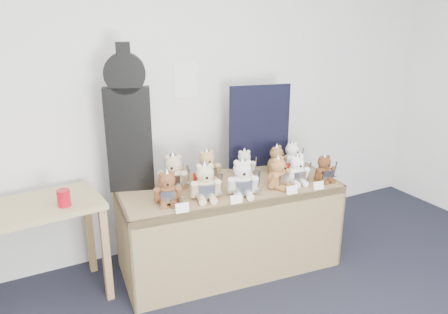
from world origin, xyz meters
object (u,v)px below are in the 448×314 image
display_table (232,207)px  teddy_back_centre_right (244,164)px  teddy_front_far_right (297,171)px  teddy_back_centre_left (207,167)px  teddy_back_end (292,157)px  teddy_front_right (278,174)px  teddy_back_far_left (178,176)px  teddy_front_centre (242,179)px  teddy_back_right (277,160)px  teddy_front_end (324,169)px  teddy_back_left (173,173)px  teddy_front_far_left (168,189)px  guitar_case (128,121)px  teddy_front_left (205,183)px  side_table (33,222)px  red_cup (64,198)px

display_table → teddy_back_centre_right: bearing=48.8°
teddy_front_far_right → teddy_back_centre_left: size_ratio=0.91×
teddy_back_end → teddy_front_right: bearing=-151.7°
display_table → teddy_back_far_left: size_ratio=8.04×
teddy_front_centre → teddy_back_centre_left: size_ratio=1.09×
teddy_back_right → teddy_front_right: bearing=-142.3°
teddy_front_end → teddy_back_left: teddy_back_left is taller
display_table → teddy_back_end: size_ratio=6.63×
teddy_front_far_left → teddy_back_centre_left: 0.52m
teddy_back_left → teddy_front_right: bearing=2.9°
teddy_back_centre_right → teddy_back_far_left: teddy_back_centre_right is taller
teddy_back_end → guitar_case: bearing=159.4°
guitar_case → teddy_front_far_right: guitar_case is taller
display_table → teddy_back_end: teddy_back_end is taller
teddy_front_centre → teddy_back_far_left: size_ratio=1.44×
teddy_back_left → teddy_back_right: (0.91, -0.06, -0.02)m
teddy_front_right → teddy_front_centre: bearing=161.3°
teddy_front_left → teddy_back_centre_right: teddy_front_left is taller
side_table → teddy_front_far_left: bearing=-22.0°
red_cup → teddy_back_right: size_ratio=0.44×
guitar_case → teddy_back_centre_right: (0.91, -0.14, -0.44)m
display_table → teddy_front_far_right: 0.58m
side_table → teddy_back_far_left: bearing=-5.6°
teddy_back_centre_left → teddy_back_centre_right: bearing=-0.5°
teddy_front_centre → teddy_front_far_right: size_ratio=1.20×
guitar_case → teddy_front_centre: bearing=-18.3°
teddy_front_end → teddy_back_end: 0.36m
side_table → teddy_back_centre_left: (1.32, -0.01, 0.19)m
teddy_front_far_right → teddy_front_end: 0.23m
teddy_back_centre_right → teddy_back_end: teddy_back_end is taller
side_table → teddy_back_centre_left: 1.33m
side_table → teddy_front_right: teddy_front_right is taller
teddy_front_right → teddy_back_left: 0.81m
teddy_front_end → teddy_front_right: bearing=175.3°
guitar_case → teddy_front_far_left: guitar_case is taller
teddy_front_far_left → teddy_back_centre_left: size_ratio=0.94×
teddy_front_left → teddy_front_right: size_ratio=1.10×
red_cup → teddy_front_far_right: (1.72, -0.28, -0.01)m
side_table → teddy_back_far_left: 1.08m
teddy_front_right → teddy_back_end: size_ratio=1.05×
teddy_front_centre → red_cup: bearing=-174.1°
teddy_back_far_left → teddy_front_centre: bearing=-43.8°
guitar_case → teddy_front_right: (1.01, -0.50, -0.42)m
teddy_back_centre_left → teddy_back_far_left: bearing=-171.2°
teddy_front_left → teddy_front_end: teddy_front_left is taller
side_table → guitar_case: (0.74, 0.09, 0.61)m
teddy_back_centre_left → side_table: bearing=-175.5°
display_table → guitar_case: size_ratio=1.61×
teddy_front_right → teddy_back_right: (0.18, 0.29, -0.01)m
guitar_case → teddy_back_centre_right: guitar_case is taller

